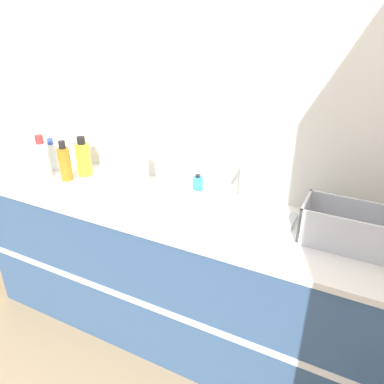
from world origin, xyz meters
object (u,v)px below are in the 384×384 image
at_px(bottle_clear, 53,156).
at_px(bottle_amber, 65,163).
at_px(sink, 229,217).
at_px(paper_towel_roll, 138,172).
at_px(dish_rack, 345,230).
at_px(bottle_yellow, 83,158).
at_px(soap_dispenser, 198,184).
at_px(bottle_white_spray, 43,160).

distance_m(bottle_clear, bottle_amber, 0.21).
bearing_deg(sink, paper_towel_roll, 175.25).
height_order(sink, dish_rack, sink).
xyz_separation_m(paper_towel_roll, bottle_clear, (-0.68, 0.04, -0.04)).
distance_m(bottle_yellow, bottle_amber, 0.12).
xyz_separation_m(paper_towel_roll, soap_dispenser, (0.28, 0.17, -0.08)).
xyz_separation_m(dish_rack, bottle_white_spray, (-1.69, -0.09, 0.05)).
bearing_deg(bottle_amber, paper_towel_roll, 5.08).
bearing_deg(bottle_amber, dish_rack, 1.35).
bearing_deg(bottle_white_spray, bottle_yellow, 41.60).
bearing_deg(paper_towel_roll, dish_rack, -0.34).
bearing_deg(bottle_white_spray, paper_towel_roll, 8.54).
height_order(dish_rack, bottle_white_spray, bottle_white_spray).
height_order(bottle_clear, bottle_amber, bottle_amber).
xyz_separation_m(sink, bottle_amber, (-1.05, 0.00, 0.09)).
distance_m(dish_rack, bottle_amber, 1.57).
relative_size(bottle_white_spray, bottle_clear, 1.34).
bearing_deg(bottle_white_spray, dish_rack, 2.88).
xyz_separation_m(paper_towel_roll, bottle_amber, (-0.49, -0.04, -0.02)).
xyz_separation_m(sink, soap_dispenser, (-0.28, 0.22, 0.03)).
distance_m(bottle_amber, soap_dispenser, 0.80).
relative_size(sink, bottle_white_spray, 2.17).
bearing_deg(paper_towel_roll, sink, -4.75).
height_order(sink, bottle_white_spray, bottle_white_spray).
bearing_deg(bottle_clear, sink, -4.12).
xyz_separation_m(paper_towel_roll, dish_rack, (1.08, -0.01, -0.06)).
bearing_deg(sink, bottle_amber, 179.83).
bearing_deg(soap_dispenser, dish_rack, -12.52).
distance_m(sink, bottle_yellow, 1.01).
height_order(paper_towel_roll, bottle_amber, paper_towel_roll).
bearing_deg(bottle_amber, bottle_white_spray, -158.43).
relative_size(bottle_yellow, bottle_amber, 1.01).
xyz_separation_m(bottle_clear, bottle_amber, (0.19, -0.09, 0.02)).
bearing_deg(dish_rack, bottle_yellow, 177.46).
relative_size(bottle_white_spray, soap_dispenser, 2.73).
xyz_separation_m(paper_towel_roll, bottle_white_spray, (-0.61, -0.09, -0.01)).
relative_size(paper_towel_roll, bottle_yellow, 1.01).
distance_m(dish_rack, bottle_yellow, 1.52).
height_order(bottle_white_spray, bottle_amber, bottle_white_spray).
bearing_deg(bottle_yellow, paper_towel_roll, -7.95).
height_order(dish_rack, bottle_yellow, bottle_yellow).
relative_size(bottle_yellow, soap_dispenser, 2.44).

